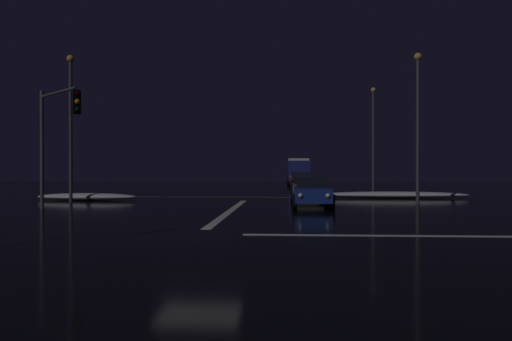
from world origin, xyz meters
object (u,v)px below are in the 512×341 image
at_px(streetlamp_right_near, 418,116).
at_px(sedan_white, 307,185).
at_px(sedan_orange, 302,181).
at_px(sedan_red, 299,179).
at_px(traffic_signal_nw, 56,125).
at_px(sedan_blue, 312,192).
at_px(box_truck, 299,170).
at_px(sedan_black, 302,182).
at_px(streetlamp_right_far, 373,131).
at_px(sedan_gray, 307,188).
at_px(streetlamp_left_near, 71,117).

bearing_deg(streetlamp_right_near, sedan_white, 125.53).
xyz_separation_m(sedan_orange, sedan_red, (-0.15, 5.59, 0.00)).
bearing_deg(sedan_red, traffic_signal_nw, -110.41).
distance_m(sedan_blue, sedan_white, 11.56).
relative_size(box_truck, traffic_signal_nw, 1.42).
bearing_deg(sedan_white, sedan_black, 91.29).
bearing_deg(sedan_red, box_truck, 89.10).
xyz_separation_m(sedan_orange, streetlamp_right_near, (6.06, -19.94, 4.14)).
bearing_deg(sedan_black, sedan_white, -88.71).
height_order(traffic_signal_nw, streetlamp_right_near, streetlamp_right_near).
bearing_deg(streetlamp_right_near, sedan_red, 103.68).
relative_size(sedan_orange, traffic_signal_nw, 0.74).
bearing_deg(streetlamp_right_far, traffic_signal_nw, -128.89).
relative_size(sedan_gray, sedan_white, 1.00).
distance_m(sedan_blue, box_truck, 35.55).
relative_size(sedan_blue, traffic_signal_nw, 0.74).
xyz_separation_m(traffic_signal_nw, streetlamp_right_near, (18.12, 6.47, 0.92)).
distance_m(sedan_blue, sedan_black, 17.89).
bearing_deg(streetlamp_right_near, sedan_gray, 159.33).
height_order(sedan_orange, traffic_signal_nw, traffic_signal_nw).
height_order(sedan_blue, streetlamp_left_near, streetlamp_left_near).
bearing_deg(sedan_gray, streetlamp_right_far, 65.82).
bearing_deg(streetlamp_left_near, sedan_gray, 9.44).
bearing_deg(sedan_black, streetlamp_right_far, 11.96).
xyz_separation_m(sedan_gray, box_truck, (0.03, 30.04, 0.91)).
bearing_deg(sedan_white, sedan_red, 90.78).
xyz_separation_m(sedan_white, sedan_black, (-0.14, 6.32, 0.00)).
xyz_separation_m(sedan_blue, traffic_signal_nw, (-12.03, -3.28, 3.23)).
xyz_separation_m(sedan_white, streetlamp_right_near, (5.98, -8.38, 4.14)).
height_order(sedan_red, box_truck, box_truck).
relative_size(traffic_signal_nw, streetlamp_left_near, 0.67).
bearing_deg(sedan_orange, sedan_black, -90.71).
bearing_deg(sedan_red, streetlamp_right_near, -76.32).
xyz_separation_m(sedan_red, streetlamp_left_near, (-13.87, -25.54, 4.21)).
height_order(sedan_gray, sedan_orange, same).
relative_size(sedan_white, box_truck, 0.52).
relative_size(sedan_black, box_truck, 0.52).
distance_m(sedan_black, box_truck, 17.68).
bearing_deg(traffic_signal_nw, sedan_blue, 15.26).
distance_m(sedan_blue, sedan_orange, 23.13).
distance_m(sedan_white, sedan_black, 6.32).
bearing_deg(streetlamp_right_near, streetlamp_left_near, -180.00).
xyz_separation_m(sedan_blue, streetlamp_right_near, (6.09, 3.18, 4.14)).
bearing_deg(streetlamp_right_far, sedan_black, -168.04).
height_order(sedan_blue, sedan_red, same).
xyz_separation_m(box_truck, streetlamp_left_near, (-13.98, -32.36, 3.31)).
relative_size(sedan_orange, streetlamp_right_far, 0.48).
distance_m(box_truck, streetlamp_left_near, 35.40).
relative_size(sedan_red, traffic_signal_nw, 0.74).
bearing_deg(sedan_black, streetlamp_left_near, -133.52).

